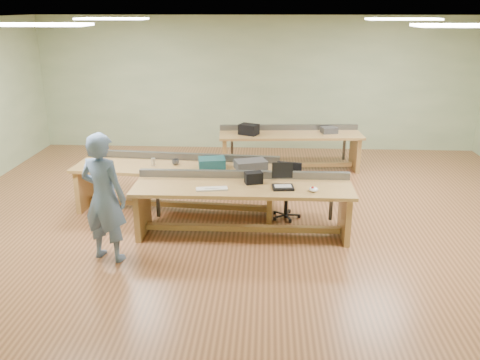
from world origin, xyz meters
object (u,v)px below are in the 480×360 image
Objects in this scene: person at (104,198)px; laptop_base at (283,187)px; workbench_front at (243,198)px; parts_bin_grey at (251,164)px; drinks_can at (153,162)px; mug at (176,162)px; workbench_mid at (177,177)px; workbench_back at (290,143)px; camera_bag at (254,178)px; parts_bin_teal at (212,163)px; task_chair at (287,198)px.

laptop_base is at bearing -143.60° from person.
parts_bin_grey reaches higher than workbench_front.
mug is at bearing 11.65° from drinks_can.
drinks_can is (-1.48, 0.87, 0.25)m from workbench_front.
workbench_back is (1.92, 2.29, -0.01)m from workbench_mid.
parts_bin_grey is at bearing -111.29° from workbench_back.
parts_bin_teal is (-0.68, 0.74, -0.01)m from camera_bag.
camera_bag is (1.26, -0.79, 0.27)m from workbench_mid.
workbench_front is at bearing -57.52° from parts_bin_teal.
workbench_front is at bearing -121.65° from task_chair.
workbench_mid is 0.24m from mug.
workbench_mid is 1.15× the size of workbench_back.
task_chair is at bearing 77.71° from laptop_base.
workbench_mid and workbench_back have the same top height.
task_chair is 1.78× the size of parts_bin_grey.
workbench_back is 2.97m from mug.
parts_bin_teal is 0.61m from mug.
mug is at bearing -135.32° from workbench_back.
laptop_base is 1.20× the size of camera_bag.
workbench_mid is at bearing 176.08° from parts_bin_grey.
person is 2.47m from parts_bin_grey.
workbench_back reaches higher than laptop_base.
workbench_front is 12.71× the size of camera_bag.
task_chair is (2.40, 1.54, -0.54)m from person.
workbench_back is at bearing 73.11° from parts_bin_grey.
person reaches higher than camera_bag.
camera_bag is 0.92m from task_chair.
parts_bin_grey is at bearing 112.70° from laptop_base.
laptop_base is 2.54× the size of mug.
parts_bin_teal is at bearing -9.74° from mug.
camera_bag is at bearing -106.39° from workbench_back.
person reaches higher than parts_bin_teal.
parts_bin_grey reaches higher than laptop_base.
workbench_back is 2.71m from parts_bin_teal.
parts_bin_grey is (-0.72, -2.38, 0.26)m from workbench_back.
workbench_back is at bearing 54.56° from workbench_mid.
workbench_back is 9.85× the size of laptop_base.
laptop_base is at bearing -10.18° from workbench_front.
laptop_base is (2.31, 0.77, -0.09)m from person.
workbench_back is 23.33× the size of drinks_can.
workbench_front is at bearing -135.49° from person.
workbench_back is 4.79m from person.
person reaches higher than task_chair.
task_chair reaches higher than mug.
mug is at bearing 117.70° from workbench_mid.
workbench_mid is 0.45m from drinks_can.
workbench_mid is 1.22m from parts_bin_grey.
workbench_mid is 1.51m from camera_bag.
task_chair is (1.77, -0.22, -0.25)m from workbench_mid.
laptop_base is 0.71× the size of parts_bin_teal.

